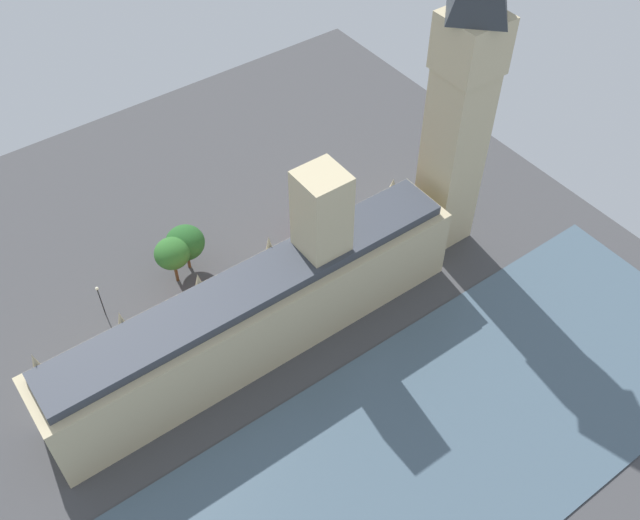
# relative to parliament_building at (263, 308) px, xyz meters

# --- Properties ---
(ground_plane) EXTENTS (139.28, 139.28, 0.00)m
(ground_plane) POSITION_rel_parliament_building_xyz_m (1.99, 1.32, -8.20)
(ground_plane) COLOR #424244
(river_thames) EXTENTS (37.10, 125.35, 0.25)m
(river_thames) POSITION_rel_parliament_building_xyz_m (-30.25, 1.32, -8.08)
(river_thames) COLOR #475B6B
(river_thames) RESTS_ON ground
(parliament_building) EXTENTS (11.45, 69.28, 29.39)m
(parliament_building) POSITION_rel_parliament_building_xyz_m (0.00, 0.00, 0.00)
(parliament_building) COLOR #CCBA8E
(parliament_building) RESTS_ON ground
(clock_tower) EXTENTS (8.98, 8.98, 60.08)m
(clock_tower) POSITION_rel_parliament_building_xyz_m (1.88, -39.67, 22.91)
(clock_tower) COLOR #CCBA8E
(clock_tower) RESTS_ON ground
(double_decker_bus_trailing) EXTENTS (2.73, 10.52, 4.75)m
(double_decker_bus_trailing) POSITION_rel_parliament_building_xyz_m (13.39, -21.44, -5.57)
(double_decker_bus_trailing) COLOR red
(double_decker_bus_trailing) RESTS_ON ground
(car_silver_midblock) EXTENTS (1.84, 4.36, 1.74)m
(car_silver_midblock) POSITION_rel_parliament_building_xyz_m (12.99, -10.33, -7.31)
(car_silver_midblock) COLOR #B7B7BC
(car_silver_midblock) RESTS_ON ground
(car_blue_near_tower) EXTENTS (1.88, 4.24, 1.74)m
(car_blue_near_tower) POSITION_rel_parliament_building_xyz_m (14.30, -3.76, -7.31)
(car_blue_near_tower) COLOR navy
(car_blue_near_tower) RESTS_ON ground
(double_decker_bus_opposite_hall) EXTENTS (2.90, 10.57, 4.75)m
(double_decker_bus_opposite_hall) POSITION_rel_parliament_building_xyz_m (10.86, 4.85, -5.57)
(double_decker_bus_opposite_hall) COLOR red
(double_decker_bus_opposite_hall) RESTS_ON ground
(car_white_under_trees) EXTENTS (2.06, 4.44, 1.74)m
(car_white_under_trees) POSITION_rel_parliament_building_xyz_m (12.02, 14.54, -7.31)
(car_white_under_trees) COLOR silver
(car_white_under_trees) RESTS_ON ground
(car_black_corner) EXTENTS (1.99, 4.37, 1.74)m
(car_black_corner) POSITION_rel_parliament_building_xyz_m (10.94, 24.67, -7.32)
(car_black_corner) COLOR black
(car_black_corner) RESTS_ON ground
(pedestrian_far_end) EXTENTS (0.68, 0.65, 1.61)m
(pedestrian_far_end) POSITION_rel_parliament_building_xyz_m (8.53, 32.08, -7.48)
(pedestrian_far_end) COLOR gray
(pedestrian_far_end) RESTS_ON ground
(plane_tree_leading) EXTENTS (6.05, 6.05, 9.40)m
(plane_tree_leading) POSITION_rel_parliament_building_xyz_m (19.83, 5.45, -1.41)
(plane_tree_leading) COLOR brown
(plane_tree_leading) RESTS_ON ground
(plane_tree_kerbside) EXTENTS (6.78, 6.78, 9.01)m
(plane_tree_kerbside) POSITION_rel_parliament_building_xyz_m (21.44, 2.21, -2.09)
(plane_tree_kerbside) COLOR brown
(plane_tree_kerbside) RESTS_ON ground
(street_lamp_by_river_gate) EXTENTS (0.56, 0.56, 6.94)m
(street_lamp_by_river_gate) POSITION_rel_parliament_building_xyz_m (20.16, 18.90, -3.42)
(street_lamp_by_river_gate) COLOR black
(street_lamp_by_river_gate) RESTS_ON ground
(street_lamp_slot_10) EXTENTS (0.56, 0.56, 6.31)m
(street_lamp_slot_10) POSITION_rel_parliament_building_xyz_m (20.49, -29.74, -3.80)
(street_lamp_slot_10) COLOR black
(street_lamp_slot_10) RESTS_ON ground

